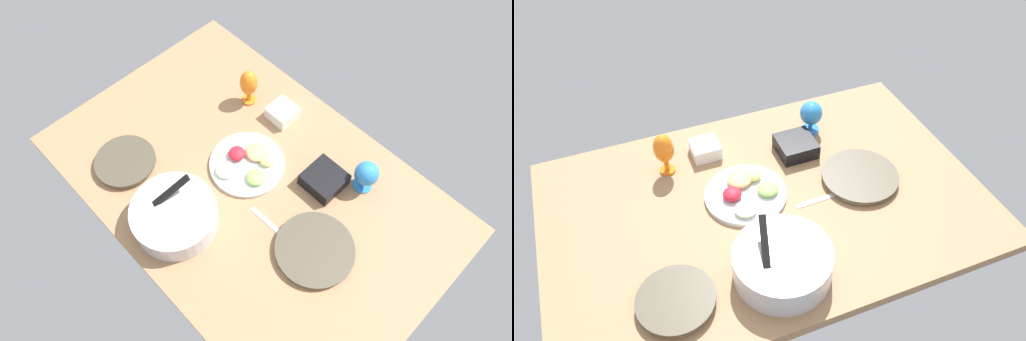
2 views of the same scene
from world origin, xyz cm
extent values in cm
cube|color=#99704C|center=(0.00, 0.00, -2.00)|extent=(160.00, 104.00, 4.00)
cylinder|color=beige|center=(-37.76, 3.04, 0.82)|extent=(27.07, 27.07, 1.64)
cylinder|color=#494233|center=(-37.76, 3.04, 2.13)|extent=(29.42, 29.42, 0.98)
cylinder|color=beige|center=(40.92, 30.09, 0.99)|extent=(22.69, 22.69, 1.97)
cylinder|color=#494233|center=(40.92, 30.09, 2.56)|extent=(24.66, 24.66, 1.18)
cylinder|color=silver|center=(6.52, 31.67, 5.33)|extent=(31.89, 31.89, 10.66)
cylinder|color=white|center=(6.52, 31.67, 8.53)|extent=(28.71, 28.71, 1.92)
cube|color=black|center=(12.10, 31.67, 12.06)|extent=(8.36, 22.92, 13.04)
cylinder|color=silver|center=(6.03, -4.87, 0.90)|extent=(30.62, 30.62, 1.80)
ellipsoid|color=red|center=(11.37, -4.28, 3.63)|extent=(6.97, 6.97, 3.65)
ellipsoid|color=beige|center=(9.12, 4.12, 3.11)|extent=(8.12, 8.12, 2.61)
ellipsoid|color=#8CC659|center=(-1.77, -2.16, 3.20)|extent=(7.71, 7.71, 2.81)
ellipsoid|color=#F9E072|center=(0.80, -11.05, 3.43)|extent=(6.35, 6.35, 3.25)
ellipsoid|color=#F2A566|center=(6.33, -10.82, 3.23)|extent=(9.33, 9.33, 2.87)
cylinder|color=orange|center=(29.89, -28.88, 0.50)|extent=(6.08, 6.08, 1.00)
cylinder|color=orange|center=(29.89, -28.88, 3.22)|extent=(2.00, 2.00, 4.44)
ellipsoid|color=orange|center=(29.89, -28.88, 11.65)|extent=(7.83, 7.83, 12.42)
cylinder|color=#2D81D2|center=(-32.60, -31.11, 0.50)|extent=(7.69, 7.69, 1.00)
cylinder|color=#2D81D2|center=(-32.60, -31.11, 2.55)|extent=(2.00, 2.00, 3.10)
ellipsoid|color=#2D81D2|center=(-32.60, -31.11, 9.22)|extent=(9.50, 9.50, 10.25)
cube|color=black|center=(-21.24, -20.66, 3.10)|extent=(14.79, 14.79, 6.19)
cube|color=tan|center=(-21.24, -20.66, 5.08)|extent=(12.12, 12.12, 1.98)
cube|color=white|center=(13.29, -32.84, 2.85)|extent=(11.08, 11.08, 5.70)
cube|color=#F9E072|center=(13.29, -32.84, 4.68)|extent=(9.09, 9.09, 1.83)
cube|color=silver|center=(-18.28, 7.07, 0.30)|extent=(18.04, 2.24, 0.60)
camera|label=1|loc=(-64.58, 59.09, 157.66)|focal=31.66mm
camera|label=2|loc=(44.31, 116.04, 134.49)|focal=34.74mm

